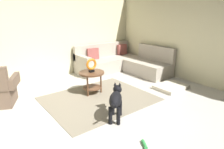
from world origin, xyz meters
TOP-DOWN VIEW (x-y plane):
  - ground_plane at (0.00, 0.00)m, footprint 6.00×6.00m
  - wall_back at (0.00, 2.94)m, footprint 6.00×0.12m
  - wall_right at (2.94, 0.00)m, footprint 0.12×6.00m
  - area_rug at (0.15, 0.70)m, footprint 2.30×1.90m
  - sectional_couch at (1.99, 2.02)m, footprint 2.20×2.25m
  - side_table at (0.21, 1.08)m, footprint 0.60×0.60m
  - torus_sculpture at (0.21, 1.08)m, footprint 0.28×0.08m
  - dog_bed_mat at (1.98, 0.08)m, footprint 0.80×0.60m
  - dog at (-0.09, -0.20)m, footprint 0.65×0.63m
  - dog_toy_ball at (0.21, 0.24)m, footprint 0.07×0.07m
  - dog_toy_rope at (-0.25, -1.07)m, footprint 0.14×0.18m

SIDE VIEW (x-z plane):
  - ground_plane at x=0.00m, z-range -0.10..0.00m
  - area_rug at x=0.15m, z-range 0.00..0.01m
  - dog_toy_rope at x=-0.25m, z-range 0.00..0.05m
  - dog_toy_ball at x=0.21m, z-range 0.00..0.07m
  - dog_bed_mat at x=1.98m, z-range 0.00..0.09m
  - sectional_couch at x=1.99m, z-range -0.15..0.73m
  - dog at x=-0.09m, z-range 0.06..0.69m
  - side_table at x=0.21m, z-range 0.15..0.69m
  - torus_sculpture at x=0.21m, z-range 0.55..0.87m
  - wall_back at x=0.00m, z-range 0.00..2.70m
  - wall_right at x=2.94m, z-range 0.00..2.70m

